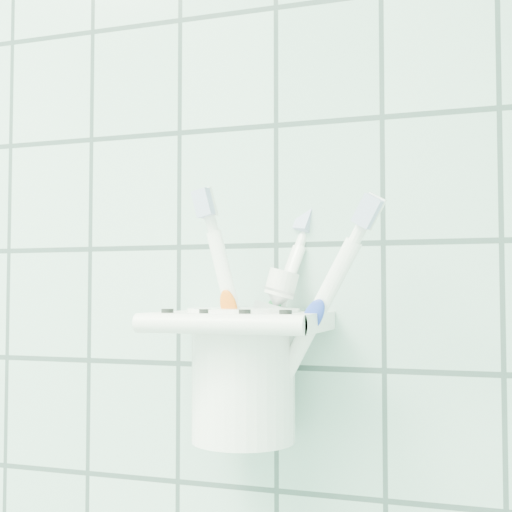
{
  "coord_description": "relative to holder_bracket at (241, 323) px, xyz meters",
  "views": [
    {
      "loc": [
        0.83,
        0.61,
        1.32
      ],
      "look_at": [
        0.66,
        1.1,
        1.34
      ],
      "focal_mm": 50.0,
      "sensor_mm": 36.0,
      "label": 1
    }
  ],
  "objects": [
    {
      "name": "toothpaste_tube",
      "position": [
        -0.0,
        0.01,
        -0.01
      ],
      "size": [
        0.06,
        0.03,
        0.14
      ],
      "rotation": [
        -0.02,
        0.26,
        0.21
      ],
      "color": "silver",
      "rests_on": "cup"
    },
    {
      "name": "holder_bracket",
      "position": [
        0.0,
        0.0,
        0.0
      ],
      "size": [
        0.13,
        0.11,
        0.04
      ],
      "color": "white",
      "rests_on": "wall_back"
    },
    {
      "name": "toothbrush_orange",
      "position": [
        0.01,
        0.01,
        0.02
      ],
      "size": [
        0.1,
        0.04,
        0.2
      ],
      "rotation": [
        0.11,
        0.53,
        -0.08
      ],
      "color": "white",
      "rests_on": "cup"
    },
    {
      "name": "toothbrush_blue",
      "position": [
        -0.0,
        -0.01,
        0.02
      ],
      "size": [
        0.05,
        0.08,
        0.2
      ],
      "rotation": [
        -0.43,
        0.11,
        -0.33
      ],
      "color": "white",
      "rests_on": "cup"
    },
    {
      "name": "cup",
      "position": [
        0.0,
        0.0,
        -0.04
      ],
      "size": [
        0.09,
        0.09,
        0.11
      ],
      "color": "white",
      "rests_on": "holder_bracket"
    },
    {
      "name": "toothbrush_pink",
      "position": [
        0.02,
        -0.0,
        0.01
      ],
      "size": [
        0.05,
        0.02,
        0.2
      ],
      "rotation": [
        0.08,
        -0.23,
        -0.09
      ],
      "color": "white",
      "rests_on": "cup"
    }
  ]
}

